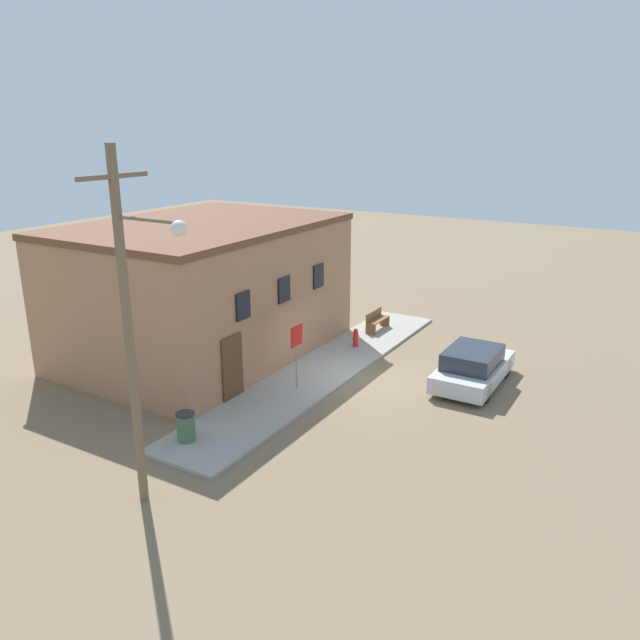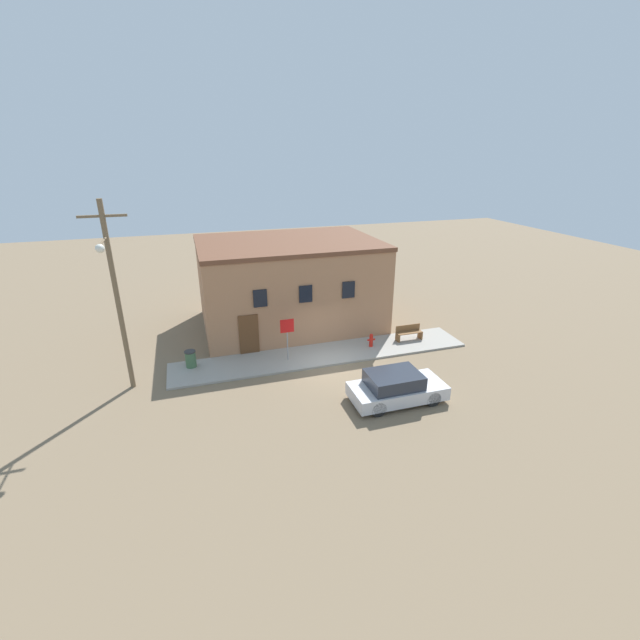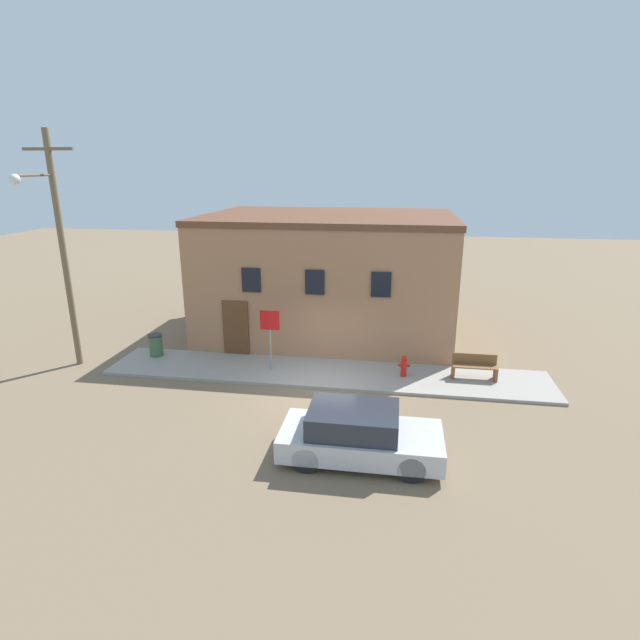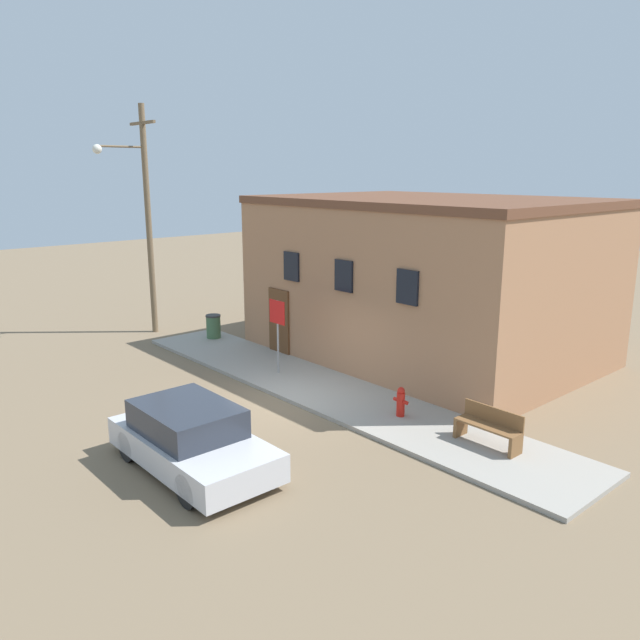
# 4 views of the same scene
# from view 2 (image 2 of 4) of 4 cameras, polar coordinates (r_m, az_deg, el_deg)

# --- Properties ---
(ground_plane) EXTENTS (80.00, 80.00, 0.00)m
(ground_plane) POSITION_cam_2_polar(r_m,az_deg,el_deg) (21.23, 1.47, -6.19)
(ground_plane) COLOR #7A664C
(sidewalk) EXTENTS (15.43, 2.55, 0.11)m
(sidewalk) POSITION_cam_2_polar(r_m,az_deg,el_deg) (22.28, 0.41, -4.61)
(sidewalk) COLOR #9E998E
(sidewalk) RESTS_ON ground
(brick_building) EXTENTS (10.25, 7.38, 5.12)m
(brick_building) POSITION_cam_2_polar(r_m,az_deg,el_deg) (25.63, -4.15, 4.93)
(brick_building) COLOR #A87551
(brick_building) RESTS_ON ground
(fire_hydrant) EXTENTS (0.42, 0.20, 0.74)m
(fire_hydrant) POSITION_cam_2_polar(r_m,az_deg,el_deg) (23.07, 6.84, -2.67)
(fire_hydrant) COLOR red
(fire_hydrant) RESTS_ON sidewalk
(stop_sign) EXTENTS (0.69, 0.06, 2.18)m
(stop_sign) POSITION_cam_2_polar(r_m,az_deg,el_deg) (21.05, -4.40, -1.56)
(stop_sign) COLOR gray
(stop_sign) RESTS_ON sidewalk
(bench) EXTENTS (1.47, 0.44, 0.82)m
(bench) POSITION_cam_2_polar(r_m,az_deg,el_deg) (24.22, 11.75, -1.66)
(bench) COLOR brown
(bench) RESTS_ON sidewalk
(trash_bin) EXTENTS (0.53, 0.53, 0.84)m
(trash_bin) POSITION_cam_2_polar(r_m,az_deg,el_deg) (21.71, -16.86, -4.98)
(trash_bin) COLOR #426642
(trash_bin) RESTS_ON sidewalk
(utility_pole) EXTENTS (1.80, 1.96, 8.22)m
(utility_pole) POSITION_cam_2_polar(r_m,az_deg,el_deg) (19.45, -25.59, 3.33)
(utility_pole) COLOR brown
(utility_pole) RESTS_ON ground
(parked_car) EXTENTS (4.00, 1.84, 1.33)m
(parked_car) POSITION_cam_2_polar(r_m,az_deg,el_deg) (18.48, 10.12, -8.84)
(parked_car) COLOR black
(parked_car) RESTS_ON ground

